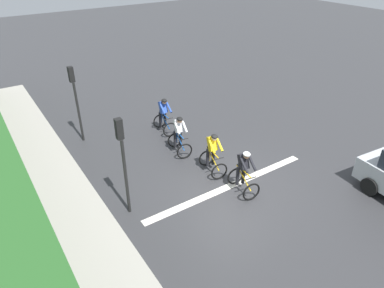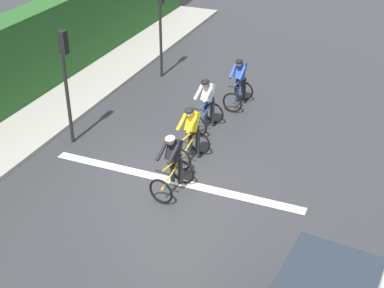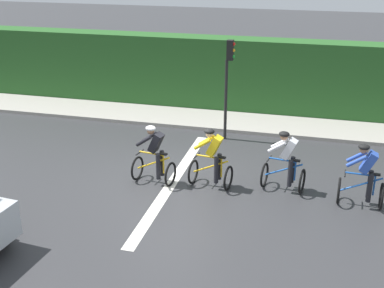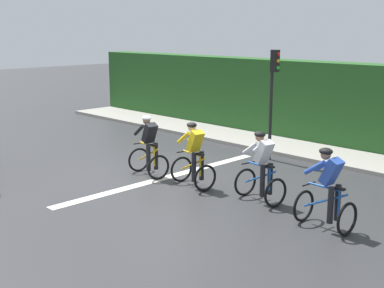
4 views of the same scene
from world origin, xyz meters
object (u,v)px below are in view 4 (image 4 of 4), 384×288
at_px(cyclist_mid, 194,156).
at_px(traffic_light_near_crossing, 273,88).
at_px(cyclist_second, 262,169).
at_px(cyclist_fourth, 149,147).
at_px(cyclist_lead, 328,191).

height_order(cyclist_mid, traffic_light_near_crossing, traffic_light_near_crossing).
relative_size(cyclist_second, traffic_light_near_crossing, 0.50).
height_order(cyclist_second, cyclist_fourth, same).
xyz_separation_m(cyclist_second, traffic_light_near_crossing, (-3.33, -2.20, 1.43)).
distance_m(cyclist_second, traffic_light_near_crossing, 4.24).
height_order(cyclist_lead, traffic_light_near_crossing, traffic_light_near_crossing).
relative_size(cyclist_fourth, traffic_light_near_crossing, 0.50).
bearing_deg(traffic_light_near_crossing, cyclist_fourth, -18.75).
bearing_deg(cyclist_mid, cyclist_fourth, -84.09).
distance_m(cyclist_second, cyclist_fourth, 3.51).
bearing_deg(cyclist_fourth, cyclist_mid, 95.91).
xyz_separation_m(cyclist_lead, cyclist_fourth, (0.05, -5.42, 0.00)).
distance_m(cyclist_lead, cyclist_fourth, 5.42).
relative_size(cyclist_lead, cyclist_second, 1.00).
distance_m(cyclist_fourth, traffic_light_near_crossing, 4.24).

